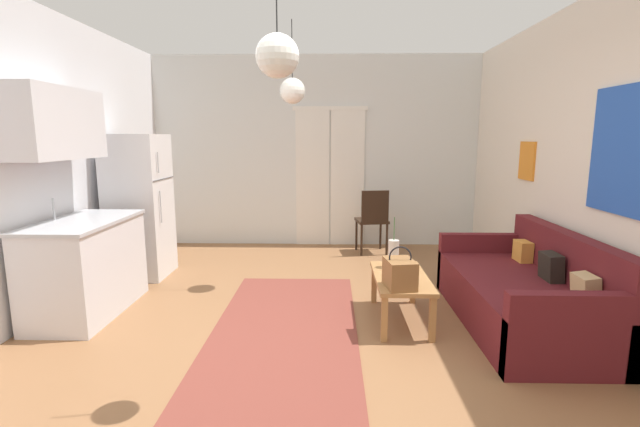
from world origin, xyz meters
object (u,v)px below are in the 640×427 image
(refrigerator, at_px, (139,206))
(accent_chair, at_px, (373,218))
(couch, at_px, (529,295))
(pendant_lamp_near, at_px, (277,56))
(handbag, at_px, (400,273))
(coffee_table, at_px, (401,282))
(pendant_lamp_far, at_px, (292,91))
(bamboo_vase, at_px, (393,253))

(refrigerator, bearing_deg, accent_chair, 20.57)
(couch, bearing_deg, accent_chair, 115.52)
(pendant_lamp_near, bearing_deg, handbag, 46.95)
(refrigerator, bearing_deg, pendant_lamp_near, -52.18)
(handbag, bearing_deg, coffee_table, 78.84)
(handbag, relative_size, pendant_lamp_near, 0.40)
(pendant_lamp_near, relative_size, pendant_lamp_far, 1.02)
(coffee_table, relative_size, pendant_lamp_far, 1.11)
(coffee_table, distance_m, refrigerator, 3.16)
(handbag, bearing_deg, pendant_lamp_near, -133.05)
(pendant_lamp_far, bearing_deg, couch, -25.71)
(couch, distance_m, handbag, 1.22)
(couch, bearing_deg, coffee_table, 176.62)
(pendant_lamp_far, bearing_deg, bamboo_vase, -34.79)
(accent_chair, bearing_deg, bamboo_vase, 81.38)
(bamboo_vase, bearing_deg, handbag, -92.83)
(handbag, height_order, pendant_lamp_far, pendant_lamp_far)
(pendant_lamp_near, bearing_deg, pendant_lamp_far, 92.74)
(refrigerator, relative_size, accent_chair, 1.83)
(coffee_table, height_order, refrigerator, refrigerator)
(pendant_lamp_near, bearing_deg, bamboo_vase, 59.26)
(coffee_table, bearing_deg, handbag, -101.16)
(refrigerator, bearing_deg, pendant_lamp_far, -9.25)
(bamboo_vase, bearing_deg, pendant_lamp_far, 145.21)
(couch, distance_m, accent_chair, 2.65)
(accent_chair, xyz_separation_m, pendant_lamp_near, (-0.89, -3.55, 1.56))
(pendant_lamp_far, bearing_deg, refrigerator, 170.75)
(accent_chair, distance_m, pendant_lamp_far, 2.31)
(handbag, bearing_deg, accent_chair, 89.44)
(pendant_lamp_near, height_order, pendant_lamp_far, same)
(couch, distance_m, coffee_table, 1.11)
(coffee_table, xyz_separation_m, pendant_lamp_near, (-0.92, -1.23, 1.72))
(bamboo_vase, relative_size, refrigerator, 0.29)
(coffee_table, relative_size, accent_chair, 1.03)
(pendant_lamp_near, xyz_separation_m, pendant_lamp_far, (-0.10, 2.19, 0.03))
(handbag, bearing_deg, couch, 11.73)
(couch, distance_m, bamboo_vase, 1.22)
(bamboo_vase, distance_m, handbag, 0.58)
(bamboo_vase, bearing_deg, coffee_table, -83.20)
(couch, xyz_separation_m, coffee_table, (-1.10, 0.07, 0.09))
(bamboo_vase, bearing_deg, pendant_lamp_near, -120.74)
(couch, relative_size, coffee_table, 2.06)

